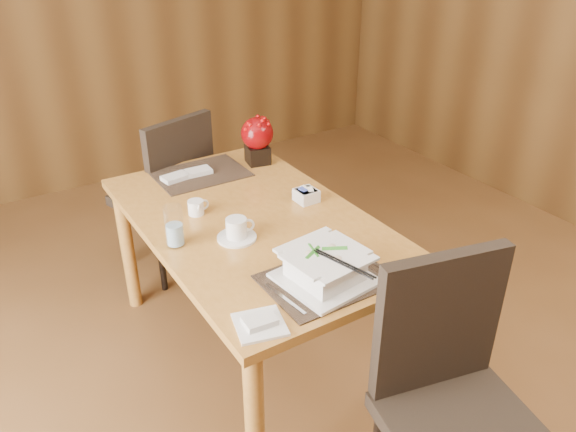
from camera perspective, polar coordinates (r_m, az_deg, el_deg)
ground at (r=2.53m, az=4.07°, el=-21.07°), size 6.00×6.00×0.00m
dining_table at (r=2.50m, az=-3.49°, el=-2.17°), size 0.90×1.50×0.75m
placemat_near at (r=2.05m, az=3.96°, el=-6.43°), size 0.45×0.33×0.01m
placemat_far at (r=2.90m, az=-8.86°, el=4.27°), size 0.45×0.33×0.01m
soup_setting at (r=2.01m, az=3.79°, el=-5.23°), size 0.33×0.33×0.12m
coffee_cup at (r=2.29m, az=-5.25°, el=-1.46°), size 0.16×0.16×0.09m
water_glass at (r=2.26m, az=-11.49°, el=-1.01°), size 0.08×0.08×0.17m
creamer_jug at (r=2.50m, az=-9.34°, el=0.86°), size 0.09×0.09×0.06m
sugar_caddy at (r=2.58m, az=1.87°, el=2.10°), size 0.10×0.10×0.06m
berry_decor at (r=2.95m, az=-3.14°, el=7.96°), size 0.17×0.17×0.25m
napkins_far at (r=2.87m, az=-10.07°, el=4.23°), size 0.26×0.10×0.02m
bread_plate at (r=1.85m, az=-2.88°, el=-10.96°), size 0.19×0.19×0.01m
near_chair at (r=1.97m, az=16.39°, el=-16.57°), size 0.56×0.56×1.01m
far_chair at (r=3.25m, az=-11.91°, el=2.84°), size 0.57×0.57×0.98m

